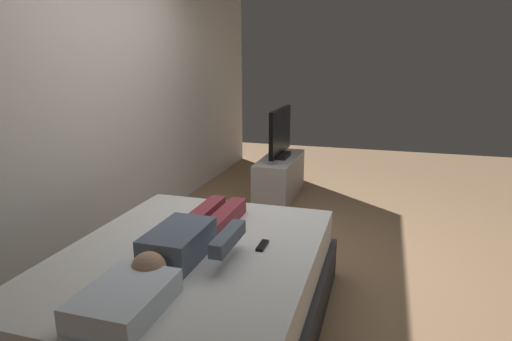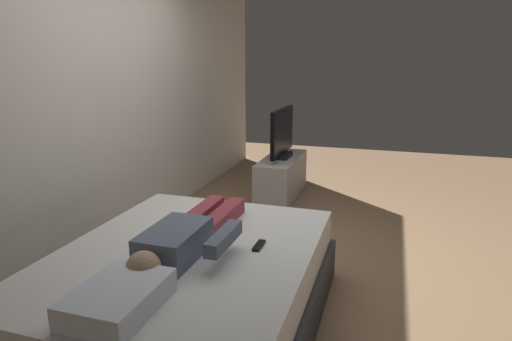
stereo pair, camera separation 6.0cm
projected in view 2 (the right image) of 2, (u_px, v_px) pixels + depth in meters
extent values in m
plane|color=#8C6B4C|center=(284.00, 262.00, 3.61)|extent=(10.00, 10.00, 0.00)
cube|color=silver|center=(131.00, 86.00, 4.10)|extent=(6.40, 0.10, 2.80)
cube|color=#333338|center=(188.00, 308.00, 2.68)|extent=(1.97, 1.56, 0.30)
cube|color=white|center=(186.00, 269.00, 2.61)|extent=(1.89, 1.48, 0.24)
cube|color=white|center=(118.00, 298.00, 1.95)|extent=(0.48, 0.34, 0.12)
cube|color=slate|center=(175.00, 243.00, 2.47)|extent=(0.48, 0.28, 0.18)
sphere|color=tan|center=(143.00, 268.00, 2.17)|extent=(0.18, 0.18, 0.18)
cube|color=#993842|center=(223.00, 218.00, 2.96)|extent=(0.60, 0.11, 0.11)
cube|color=#993842|center=(202.00, 215.00, 3.00)|extent=(0.60, 0.11, 0.11)
cube|color=slate|center=(224.00, 238.00, 2.44)|extent=(0.40, 0.08, 0.08)
cube|color=black|center=(259.00, 245.00, 2.63)|extent=(0.15, 0.04, 0.02)
cube|color=#B7B2AD|center=(281.00, 177.00, 5.27)|extent=(1.10, 0.40, 0.50)
cube|color=black|center=(282.00, 155.00, 5.20)|extent=(0.32, 0.20, 0.05)
cube|color=black|center=(282.00, 131.00, 5.12)|extent=(0.88, 0.05, 0.54)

